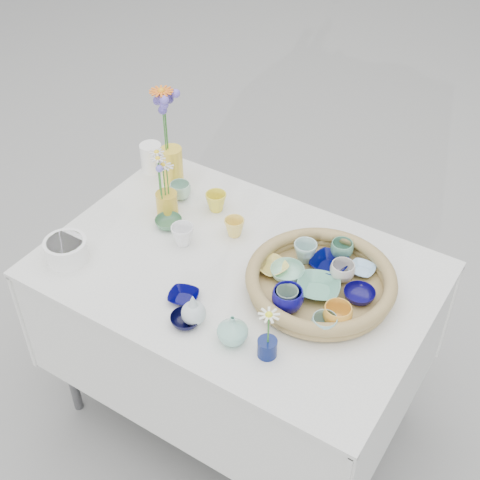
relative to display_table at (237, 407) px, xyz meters
The scene contains 34 objects.
ground 0.00m from the display_table, ahead, with size 80.00×80.00×0.00m, color #9F9F97.
display_table is the anchor object (origin of this frame).
wicker_tray 0.85m from the display_table, 10.12° to the left, with size 0.47×0.47×0.08m, color brown, non-canonical shape.
tray_ceramic_0 0.85m from the display_table, 28.84° to the left, with size 0.12×0.12×0.03m, color #020440.
tray_ceramic_1 0.90m from the display_table, ahead, with size 0.10×0.10×0.03m, color #09054A.
tray_ceramic_2 0.91m from the display_table, ahead, with size 0.09×0.09×0.07m, color gold.
tray_ceramic_3 0.85m from the display_table, ahead, with size 0.14×0.14×0.03m, color #61A688.
tray_ceramic_4 0.85m from the display_table, 18.65° to the right, with size 0.07×0.07×0.06m, color gray.
tray_ceramic_5 0.82m from the display_table, 11.77° to the left, with size 0.11×0.11×0.03m, color #8FD1B5.
tray_ceramic_6 0.85m from the display_table, 36.71° to the left, with size 0.08×0.08×0.07m, color #9FC2BC.
tray_ceramic_7 0.88m from the display_table, 20.27° to the left, with size 0.08×0.08×0.06m, color beige.
tray_ceramic_8 0.89m from the display_table, 26.72° to the left, with size 0.08×0.08×0.02m, color #9DC7EA.
tray_ceramic_9 0.86m from the display_table, 20.26° to the right, with size 0.10×0.10×0.08m, color #0D086F.
tray_ceramic_10 0.80m from the display_table, 17.75° to the left, with size 0.10×0.10×0.02m, color #F0D868.
tray_ceramic_11 0.90m from the display_table, 17.05° to the right, with size 0.08×0.08×0.06m, color #85B6B1.
tray_ceramic_12 0.88m from the display_table, 38.27° to the left, with size 0.08×0.08×0.06m, color #549074.
loose_ceramic_0 0.86m from the display_table, 136.06° to the left, with size 0.08×0.08×0.07m, color yellow.
loose_ceramic_1 0.82m from the display_table, 125.39° to the left, with size 0.07×0.07×0.07m, color #F3D159.
loose_ceramic_2 0.84m from the display_table, behind, with size 0.10×0.10×0.03m, color #40704D.
loose_ceramic_3 0.83m from the display_table, behind, with size 0.08×0.08×0.07m, color white.
loose_ceramic_4 0.81m from the display_table, 106.24° to the right, with size 0.09×0.09×0.02m, color #00003D.
loose_ceramic_5 0.91m from the display_table, 151.02° to the left, with size 0.08×0.08×0.06m, color #9FCDB6.
loose_ceramic_6 0.83m from the display_table, 89.32° to the right, with size 0.09×0.09×0.03m, color black.
fluted_bowl 0.98m from the display_table, 152.20° to the right, with size 0.14×0.14×0.07m, color white, non-canonical shape.
bud_vase_paleblue 0.87m from the display_table, 85.53° to the right, with size 0.08×0.08×0.12m, color silver, non-canonical shape.
bud_vase_seafoam 0.87m from the display_table, 59.60° to the right, with size 0.09×0.09×0.10m, color #8ECEB9.
bud_vase_cobalt 0.88m from the display_table, 44.08° to the right, with size 0.06×0.06×0.06m, color #0B1751.
single_daisy 0.96m from the display_table, 44.04° to the right, with size 0.07×0.07×0.13m, color white, non-canonical shape.
tall_vase_yellow 1.00m from the display_table, 149.26° to the left, with size 0.08×0.08×0.15m, color yellow.
gerbera 1.17m from the display_table, 151.19° to the left, with size 0.10×0.10×0.26m, color orange, non-canonical shape.
hydrangea 1.16m from the display_table, 150.18° to the left, with size 0.08×0.08×0.28m, color #5142A1, non-canonical shape.
white_pitcher 1.05m from the display_table, 152.80° to the left, with size 0.12×0.08×0.11m, color white, non-canonical shape.
daisy_cup 0.90m from the display_table, 162.76° to the left, with size 0.08×0.08×0.08m, color gold.
daisy_posy 1.01m from the display_table, 165.18° to the left, with size 0.08×0.08×0.16m, color silver, non-canonical shape.
Camera 1 is at (0.87, -1.36, 2.26)m, focal length 50.00 mm.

